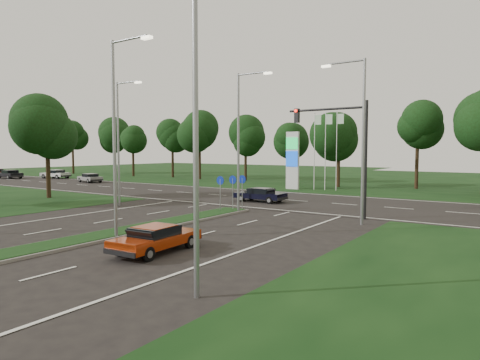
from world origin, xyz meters
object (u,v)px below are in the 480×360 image
Objects in this scene: navy_sedan at (260,194)px; far_car_b at (55,174)px; far_car_c at (10,174)px; far_car_a at (90,178)px; red_sedan at (156,238)px.

navy_sedan is 0.88× the size of far_car_b.
far_car_b is 6.48m from far_car_c.
far_car_c is at bearing 119.20° from far_car_b.
navy_sedan is 0.96× the size of far_car_a.
red_sedan is at bearing -125.25° from far_car_b.
navy_sedan is at bearing -88.11° from far_car_a.
red_sedan is 40.26m from far_car_a.
far_car_a is (-28.55, 5.31, 0.01)m from navy_sedan.
far_car_b is (-10.62, 1.99, 0.07)m from far_car_a.
navy_sedan is 29.04m from far_car_a.
far_car_a reaches higher than red_sedan.
far_car_a is at bearing 79.54° from navy_sedan.
navy_sedan is 39.84m from far_car_b.
far_car_c is at bearing 154.35° from red_sedan.
red_sedan is at bearing -110.46° from far_car_a.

